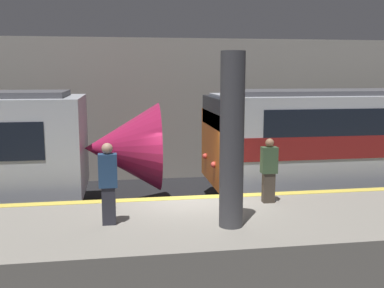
% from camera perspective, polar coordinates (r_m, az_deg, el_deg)
% --- Properties ---
extents(ground_plane, '(120.00, 120.00, 0.00)m').
position_cam_1_polar(ground_plane, '(11.91, -0.30, -11.27)').
color(ground_plane, black).
extents(platform, '(40.00, 3.62, 1.01)m').
position_cam_1_polar(platform, '(10.07, 1.30, -12.14)').
color(platform, gray).
rests_on(platform, ground).
extents(station_rear_barrier, '(50.00, 0.15, 5.42)m').
position_cam_1_polar(station_rear_barrier, '(17.44, -3.44, 4.39)').
color(station_rear_barrier, '#9E998E').
rests_on(station_rear_barrier, ground).
extents(support_pillar_near, '(0.49, 0.49, 3.56)m').
position_cam_1_polar(support_pillar_near, '(9.05, 5.09, 0.39)').
color(support_pillar_near, '#47474C').
rests_on(support_pillar_near, platform).
extents(person_waiting, '(0.38, 0.24, 1.58)m').
position_cam_1_polar(person_waiting, '(11.03, 9.74, -3.17)').
color(person_waiting, '#473D33').
rests_on(person_waiting, platform).
extents(person_walking, '(0.38, 0.24, 1.72)m').
position_cam_1_polar(person_walking, '(9.45, -10.60, -4.72)').
color(person_walking, '#2D2D38').
rests_on(person_walking, platform).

